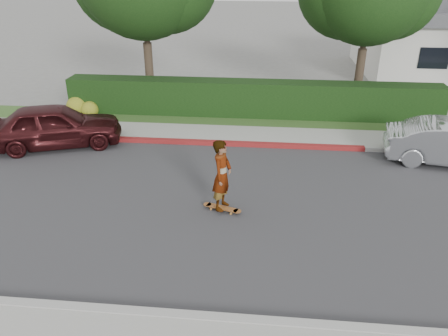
{
  "coord_description": "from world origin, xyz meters",
  "views": [
    {
      "loc": [
        -2.41,
        -9.93,
        5.94
      ],
      "look_at": [
        -3.42,
        0.23,
        1.0
      ],
      "focal_mm": 35.0,
      "sensor_mm": 36.0,
      "label": 1
    }
  ],
  "objects": [
    {
      "name": "car_maroon",
      "position": [
        -9.57,
        3.5,
        0.75
      ],
      "size": [
        4.74,
        3.13,
        1.5
      ],
      "primitive_type": "imported",
      "rotation": [
        0.0,
        0.0,
        1.91
      ],
      "color": "#3B1215",
      "rests_on": "ground"
    },
    {
      "name": "flowering_shrub",
      "position": [
        -10.01,
        6.74,
        0.33
      ],
      "size": [
        1.4,
        1.0,
        0.9
      ],
      "color": "#2D4C19",
      "rests_on": "ground"
    },
    {
      "name": "planting_strip",
      "position": [
        0.0,
        6.6,
        0.05
      ],
      "size": [
        60.0,
        1.6,
        0.1
      ],
      "primitive_type": "cube",
      "color": "#2D4C1E",
      "rests_on": "ground"
    },
    {
      "name": "skateboarder",
      "position": [
        -3.42,
        -0.27,
        1.04
      ],
      "size": [
        0.62,
        0.78,
        1.87
      ],
      "primitive_type": "imported",
      "rotation": [
        0.0,
        0.0,
        1.29
      ],
      "color": "white",
      "rests_on": "skateboard"
    },
    {
      "name": "ground",
      "position": [
        0.0,
        0.0,
        0.0
      ],
      "size": [
        120.0,
        120.0,
        0.0
      ],
      "primitive_type": "plane",
      "color": "slate",
      "rests_on": "ground"
    },
    {
      "name": "curb_far",
      "position": [
        0.0,
        4.1,
        0.07
      ],
      "size": [
        60.0,
        0.2,
        0.15
      ],
      "primitive_type": "cube",
      "color": "#9E9E99",
      "rests_on": "ground"
    },
    {
      "name": "road",
      "position": [
        0.0,
        0.0,
        0.01
      ],
      "size": [
        60.0,
        8.0,
        0.01
      ],
      "primitive_type": "cube",
      "color": "#2D2D30",
      "rests_on": "ground"
    },
    {
      "name": "curb_near",
      "position": [
        0.0,
        -4.1,
        0.07
      ],
      "size": [
        60.0,
        0.2,
        0.15
      ],
      "primitive_type": "cube",
      "color": "#9E9E99",
      "rests_on": "ground"
    },
    {
      "name": "hedge",
      "position": [
        -3.0,
        7.2,
        0.75
      ],
      "size": [
        15.0,
        1.0,
        1.5
      ],
      "primitive_type": "cube",
      "color": "black",
      "rests_on": "ground"
    },
    {
      "name": "sidewalk_far",
      "position": [
        0.0,
        5.0,
        0.06
      ],
      "size": [
        60.0,
        1.6,
        0.12
      ],
      "primitive_type": "cube",
      "color": "gray",
      "rests_on": "ground"
    },
    {
      "name": "curb_red_section",
      "position": [
        -5.0,
        4.1,
        0.08
      ],
      "size": [
        12.0,
        0.21,
        0.15
      ],
      "primitive_type": "cube",
      "color": "maroon",
      "rests_on": "ground"
    },
    {
      "name": "skateboard",
      "position": [
        -3.42,
        -0.27,
        0.09
      ],
      "size": [
        1.06,
        0.52,
        0.1
      ],
      "rotation": [
        0.0,
        0.0,
        -0.31
      ],
      "color": "#B57632",
      "rests_on": "ground"
    }
  ]
}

